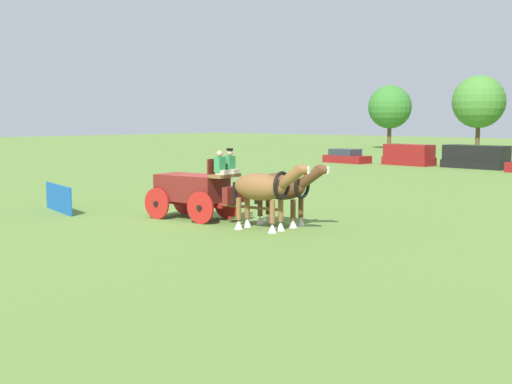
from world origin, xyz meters
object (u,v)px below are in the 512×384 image
draft_horse_near (284,188)px  draft_horse_off (263,189)px  show_wagon (195,189)px  parked_vehicle_a (346,157)px  parked_vehicle_c (476,157)px  parked_vehicle_b (409,155)px

draft_horse_near → draft_horse_off: size_ratio=1.00×
show_wagon → parked_vehicle_a: 33.74m
parked_vehicle_a → parked_vehicle_c: bearing=6.7°
show_wagon → draft_horse_near: size_ratio=1.86×
show_wagon → draft_horse_near: (3.35, 1.09, 0.18)m
draft_horse_off → parked_vehicle_b: size_ratio=0.71×
show_wagon → draft_horse_off: bearing=-3.2°
parked_vehicle_a → parked_vehicle_b: parked_vehicle_b is taller
draft_horse_near → parked_vehicle_b: draft_horse_near is taller
show_wagon → draft_horse_off: (3.52, -0.20, 0.25)m
show_wagon → draft_horse_near: bearing=18.0°
draft_horse_near → parked_vehicle_b: size_ratio=0.71×
draft_horse_near → parked_vehicle_a: (-17.61, 29.48, -0.82)m
parked_vehicle_a → draft_horse_off: bearing=-60.0°
draft_horse_near → parked_vehicle_b: (-12.24, 30.44, -0.51)m
parked_vehicle_b → parked_vehicle_c: bearing=3.3°
parked_vehicle_b → show_wagon: bearing=-74.3°
parked_vehicle_a → parked_vehicle_c: size_ratio=0.81×
draft_horse_off → parked_vehicle_c: draft_horse_off is taller
parked_vehicle_b → draft_horse_near: bearing=-68.1°
show_wagon → parked_vehicle_c: 32.03m
show_wagon → parked_vehicle_b: show_wagon is taller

